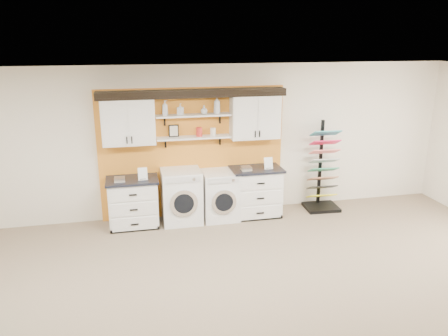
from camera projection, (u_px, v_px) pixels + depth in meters
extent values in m
plane|color=white|center=(255.00, 90.00, 3.89)|extent=(10.00, 10.00, 0.00)
plane|color=#EFE3CE|center=(192.00, 142.00, 8.03)|extent=(10.00, 0.00, 10.00)
cube|color=orange|center=(193.00, 153.00, 8.06)|extent=(3.40, 0.07, 2.40)
cube|color=white|center=(128.00, 121.00, 7.48)|extent=(0.90, 0.34, 0.84)
cube|color=white|center=(115.00, 123.00, 7.27)|extent=(0.42, 0.01, 0.78)
cube|color=white|center=(142.00, 122.00, 7.36)|extent=(0.42, 0.01, 0.78)
cube|color=white|center=(255.00, 116.00, 7.94)|extent=(0.90, 0.34, 0.84)
cube|color=white|center=(246.00, 118.00, 7.73)|extent=(0.42, 0.01, 0.78)
cube|color=white|center=(269.00, 117.00, 7.82)|extent=(0.42, 0.01, 0.78)
cube|color=white|center=(194.00, 137.00, 7.81)|extent=(1.32, 0.28, 0.03)
cube|color=white|center=(193.00, 115.00, 7.69)|extent=(1.32, 0.28, 0.03)
cube|color=black|center=(193.00, 92.00, 7.60)|extent=(3.30, 0.40, 0.10)
cube|color=black|center=(194.00, 97.00, 7.44)|extent=(3.30, 0.04, 0.04)
cube|color=black|center=(174.00, 131.00, 7.75)|extent=(0.18, 0.02, 0.22)
cube|color=beige|center=(174.00, 131.00, 7.74)|extent=(0.14, 0.01, 0.18)
cylinder|color=red|center=(199.00, 132.00, 7.80)|extent=(0.11, 0.11, 0.16)
cylinder|color=silver|center=(213.00, 132.00, 7.86)|extent=(0.10, 0.10, 0.14)
cube|color=white|center=(133.00, 203.00, 7.76)|extent=(0.84, 0.60, 0.84)
cube|color=black|center=(135.00, 229.00, 7.62)|extent=(0.84, 0.06, 0.07)
cube|color=black|center=(132.00, 180.00, 7.63)|extent=(0.90, 0.66, 0.04)
cube|color=white|center=(133.00, 195.00, 7.39)|extent=(0.77, 0.02, 0.23)
cube|color=white|center=(134.00, 209.00, 7.47)|extent=(0.77, 0.02, 0.23)
cube|color=white|center=(135.00, 224.00, 7.55)|extent=(0.77, 0.02, 0.23)
cube|color=white|center=(256.00, 192.00, 8.21)|extent=(0.89, 0.60, 0.89)
cube|color=black|center=(259.00, 218.00, 8.08)|extent=(0.89, 0.06, 0.07)
cube|color=black|center=(256.00, 169.00, 8.08)|extent=(0.95, 0.66, 0.04)
cube|color=white|center=(261.00, 183.00, 7.85)|extent=(0.81, 0.02, 0.25)
cube|color=white|center=(260.00, 198.00, 7.93)|extent=(0.81, 0.02, 0.25)
cube|color=white|center=(260.00, 213.00, 8.01)|extent=(0.81, 0.02, 0.25)
cube|color=white|center=(181.00, 196.00, 7.91)|extent=(0.70, 0.66, 0.98)
cube|color=silver|center=(183.00, 180.00, 7.48)|extent=(0.60, 0.02, 0.10)
cylinder|color=silver|center=(184.00, 203.00, 7.60)|extent=(0.49, 0.05, 0.49)
cylinder|color=black|center=(184.00, 204.00, 7.58)|extent=(0.35, 0.03, 0.35)
cube|color=white|center=(220.00, 195.00, 8.07)|extent=(0.65, 0.66, 0.91)
cube|color=silver|center=(224.00, 181.00, 7.65)|extent=(0.55, 0.02, 0.10)
cylinder|color=silver|center=(224.00, 202.00, 7.76)|extent=(0.46, 0.05, 0.46)
cylinder|color=black|center=(224.00, 202.00, 7.74)|extent=(0.32, 0.03, 0.32)
cube|color=black|center=(321.00, 207.00, 8.61)|extent=(0.66, 0.56, 0.06)
cube|color=black|center=(320.00, 162.00, 8.54)|extent=(0.06, 0.06, 1.69)
cube|color=#FFFA1A|center=(321.00, 196.00, 8.57)|extent=(0.54, 0.32, 0.15)
cube|color=black|center=(322.00, 187.00, 8.51)|extent=(0.54, 0.32, 0.15)
cube|color=#A66745|center=(323.00, 178.00, 8.46)|extent=(0.54, 0.32, 0.15)
cube|color=#29966E|center=(323.00, 170.00, 8.41)|extent=(0.54, 0.32, 0.15)
cube|color=#BABABA|center=(324.00, 161.00, 8.36)|extent=(0.54, 0.32, 0.15)
cube|color=#F7726E|center=(324.00, 152.00, 8.31)|extent=(0.54, 0.32, 0.15)
cube|color=#EF1C5A|center=(325.00, 142.00, 8.26)|extent=(0.54, 0.32, 0.15)
cube|color=teal|center=(326.00, 133.00, 8.20)|extent=(0.54, 0.32, 0.15)
imported|color=silver|center=(165.00, 108.00, 7.55)|extent=(0.13, 0.13, 0.26)
imported|color=silver|center=(180.00, 109.00, 7.61)|extent=(0.13, 0.13, 0.20)
imported|color=silver|center=(204.00, 110.00, 7.71)|extent=(0.16, 0.16, 0.15)
imported|color=silver|center=(217.00, 105.00, 7.73)|extent=(0.15, 0.15, 0.31)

